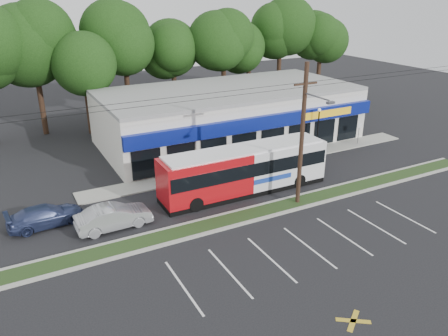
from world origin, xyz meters
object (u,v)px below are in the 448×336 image
(metrobus, at_px, (245,169))
(pedestrian_a, at_px, (285,151))
(pedestrian_b, at_px, (319,157))
(car_dark, at_px, (288,163))
(utility_pole, at_px, (301,132))
(lamp_post, at_px, (318,125))
(sign_post, at_px, (359,130))
(car_silver, at_px, (114,217))
(car_blue, at_px, (46,216))

(metrobus, relative_size, pedestrian_a, 7.91)
(pedestrian_b, bearing_deg, car_dark, 4.95)
(utility_pole, distance_m, pedestrian_b, 9.22)
(lamp_post, relative_size, sign_post, 1.91)
(pedestrian_b, bearing_deg, car_silver, 13.34)
(lamp_post, distance_m, pedestrian_a, 4.21)
(sign_post, relative_size, car_silver, 0.47)
(lamp_post, xyz_separation_m, car_blue, (-24.32, -2.75, -1.98))
(utility_pole, distance_m, sign_post, 15.71)
(metrobus, xyz_separation_m, pedestrian_a, (6.58, 4.00, -1.04))
(utility_pole, relative_size, car_dark, 9.95)
(metrobus, relative_size, car_blue, 2.75)
(metrobus, bearing_deg, utility_pole, -58.15)
(utility_pole, height_order, car_silver, utility_pole)
(sign_post, distance_m, car_dark, 10.52)
(car_silver, relative_size, car_blue, 1.00)
(pedestrian_a, bearing_deg, lamp_post, -177.48)
(lamp_post, distance_m, car_blue, 24.56)
(car_silver, distance_m, car_blue, 4.49)
(utility_pole, bearing_deg, lamp_post, 43.95)
(metrobus, relative_size, car_silver, 2.74)
(utility_pole, bearing_deg, car_dark, 59.99)
(car_silver, distance_m, pedestrian_a, 17.43)
(pedestrian_a, bearing_deg, utility_pole, 57.87)
(car_dark, bearing_deg, lamp_post, -60.46)
(lamp_post, relative_size, car_blue, 0.89)
(pedestrian_b, bearing_deg, metrobus, 16.37)
(car_silver, bearing_deg, car_dark, -82.75)
(pedestrian_a, height_order, pedestrian_b, pedestrian_a)
(metrobus, distance_m, pedestrian_a, 7.77)
(car_dark, bearing_deg, car_blue, 91.87)
(pedestrian_b, bearing_deg, sign_post, -153.62)
(car_dark, height_order, car_silver, car_dark)
(utility_pole, distance_m, metrobus, 5.49)
(utility_pole, relative_size, pedestrian_b, 30.70)
(lamp_post, height_order, pedestrian_b, lamp_post)
(sign_post, xyz_separation_m, metrobus, (-15.35, -4.08, 0.31))
(lamp_post, distance_m, car_silver, 21.24)
(sign_post, height_order, car_blue, sign_post)
(metrobus, xyz_separation_m, car_blue, (-13.97, 1.55, -1.17))
(car_blue, bearing_deg, metrobus, -102.07)
(sign_post, distance_m, car_blue, 29.45)
(car_dark, relative_size, pedestrian_a, 3.03)
(metrobus, bearing_deg, lamp_post, 22.98)
(utility_pole, height_order, pedestrian_b, utility_pole)
(car_silver, xyz_separation_m, pedestrian_b, (18.52, 2.33, 0.03))
(car_dark, bearing_deg, pedestrian_a, -28.49)
(car_dark, bearing_deg, utility_pole, 151.81)
(car_silver, bearing_deg, lamp_post, -77.60)
(sign_post, height_order, car_dark, sign_post)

